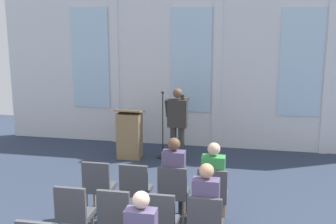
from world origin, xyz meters
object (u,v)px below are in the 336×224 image
object	(u,v)px
lectern	(130,134)
chair_r1_c2	(160,219)
chair_r0_c3	(213,192)
mic_stand	(163,143)
chair_r0_c0	(99,184)
audience_r1_c3	(206,205)
audience_r0_c2	(174,174)
chair_r1_c0	(74,211)
chair_r1_c1	(116,215)
audience_r0_c3	(213,178)
chair_r0_c1	(135,187)
chair_r1_c3	(205,223)
speaker	(177,120)
chair_r0_c2	(173,189)

from	to	relation	value
lectern	chair_r1_c2	xyz separation A→B (m)	(1.54, -3.97, -0.02)
chair_r0_c3	mic_stand	bearing A→B (deg)	115.01
chair_r0_c0	chair_r0_c3	distance (m)	1.88
audience_r1_c3	mic_stand	bearing A→B (deg)	109.50
chair_r1_c2	audience_r0_c2	bearing A→B (deg)	90.00
chair_r1_c0	chair_r1_c1	size ratio (longest dim) A/B	1.00
audience_r0_c3	chair_r1_c1	size ratio (longest dim) A/B	1.42
chair_r0_c0	chair_r1_c0	distance (m)	1.05
chair_r0_c1	audience_r0_c2	size ratio (longest dim) A/B	0.68
chair_r1_c2	chair_r1_c3	distance (m)	0.63
lectern	chair_r0_c1	size ratio (longest dim) A/B	1.23
chair_r0_c0	chair_r1_c2	bearing A→B (deg)	-39.95
chair_r1_c0	chair_r1_c2	size ratio (longest dim) A/B	1.00
mic_stand	chair_r1_c0	bearing A→B (deg)	-96.30
chair_r1_c1	chair_r1_c0	bearing A→B (deg)	180.00
mic_stand	audience_r0_c2	xyz separation A→B (m)	(0.80, -2.98, 0.43)
chair_r0_c3	audience_r1_c3	xyz separation A→B (m)	(-0.00, -0.97, 0.22)
chair_r0_c0	chair_r1_c3	xyz separation A→B (m)	(1.88, -1.05, 0.00)
chair_r0_c0	audience_r0_c3	world-z (taller)	audience_r0_c3
audience_r1_c3	chair_r1_c3	bearing A→B (deg)	-90.00
mic_stand	audience_r0_c3	bearing A→B (deg)	-64.40
chair_r0_c3	audience_r0_c3	xyz separation A→B (m)	(-0.00, 0.08, 0.21)
speaker	audience_r0_c3	distance (m)	2.94
chair_r0_c2	chair_r1_c1	bearing A→B (deg)	-120.83
chair_r0_c1	chair_r1_c3	distance (m)	1.64
speaker	chair_r0_c3	world-z (taller)	speaker
chair_r1_c3	chair_r0_c3	bearing A→B (deg)	90.00
chair_r1_c0	chair_r1_c2	distance (m)	1.26
chair_r0_c1	chair_r1_c3	bearing A→B (deg)	-39.95
mic_stand	chair_r0_c2	bearing A→B (deg)	-75.34
chair_r0_c1	chair_r1_c0	size ratio (longest dim) A/B	1.00
mic_stand	chair_r0_c1	xyz separation A→B (m)	(0.17, -3.06, 0.20)
lectern	audience_r1_c3	size ratio (longest dim) A/B	0.85
chair_r1_c3	chair_r0_c0	bearing A→B (deg)	150.82
lectern	audience_r1_c3	xyz separation A→B (m)	(2.17, -3.89, 0.20)
lectern	audience_r0_c2	xyz separation A→B (m)	(1.54, -2.84, 0.21)
chair_r1_c3	chair_r1_c2	bearing A→B (deg)	180.00
lectern	chair_r1_c3	world-z (taller)	lectern
mic_stand	chair_r0_c3	bearing A→B (deg)	-64.99
chair_r0_c2	chair_r1_c2	world-z (taller)	same
audience_r0_c3	audience_r1_c3	world-z (taller)	audience_r1_c3
chair_r1_c0	chair_r0_c0	bearing A→B (deg)	90.00
audience_r0_c3	chair_r1_c3	size ratio (longest dim) A/B	1.42
chair_r0_c0	lectern	bearing A→B (deg)	95.57
mic_stand	lectern	bearing A→B (deg)	-168.91
speaker	mic_stand	distance (m)	0.77
chair_r0_c1	chair_r1_c1	world-z (taller)	same
audience_r0_c3	chair_r1_c2	distance (m)	1.31
chair_r1_c0	audience_r0_c3	bearing A→B (deg)	31.02
chair_r0_c2	chair_r1_c2	xyz separation A→B (m)	(0.00, -1.05, 0.00)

